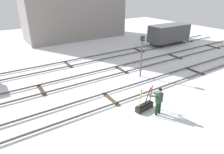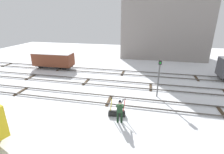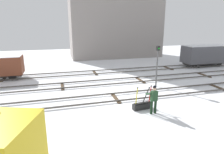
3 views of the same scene
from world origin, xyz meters
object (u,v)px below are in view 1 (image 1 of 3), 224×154
object	(u,v)px
rail_worker	(159,100)
freight_car_far_end	(169,33)
switch_lever_frame	(144,106)
signal_post	(142,52)

from	to	relation	value
rail_worker	freight_car_far_end	size ratio (longest dim) A/B	0.31
switch_lever_frame	freight_car_far_end	size ratio (longest dim) A/B	0.26
rail_worker	signal_post	bearing A→B (deg)	53.93
rail_worker	signal_post	size ratio (longest dim) A/B	0.51
switch_lever_frame	signal_post	distance (m)	5.23
switch_lever_frame	signal_post	bearing A→B (deg)	46.18
switch_lever_frame	freight_car_far_end	xyz separation A→B (m)	(12.67, 9.74, 1.22)
switch_lever_frame	freight_car_far_end	distance (m)	16.03
rail_worker	switch_lever_frame	bearing A→B (deg)	107.75
signal_post	freight_car_far_end	size ratio (longest dim) A/B	0.61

